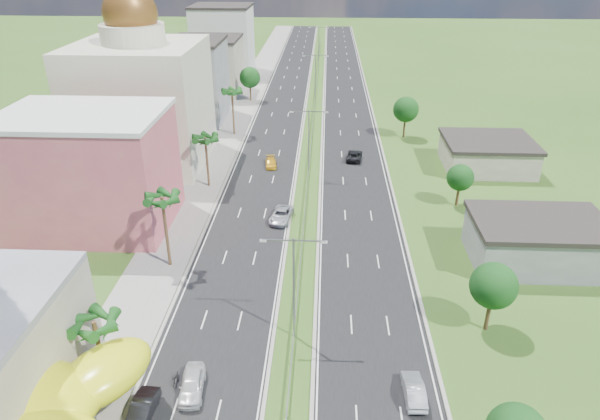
# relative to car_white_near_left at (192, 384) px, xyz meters

# --- Properties ---
(ground) EXTENTS (500.00, 500.00, 0.00)m
(ground) POSITION_rel_car_white_near_left_xyz_m (8.27, -2.33, -0.87)
(ground) COLOR #2D5119
(ground) RESTS_ON ground
(road_left) EXTENTS (11.00, 260.00, 0.04)m
(road_left) POSITION_rel_car_white_near_left_xyz_m (0.77, 87.67, -0.85)
(road_left) COLOR black
(road_left) RESTS_ON ground
(road_right) EXTENTS (11.00, 260.00, 0.04)m
(road_right) POSITION_rel_car_white_near_left_xyz_m (15.77, 87.67, -0.85)
(road_right) COLOR black
(road_right) RESTS_ON ground
(sidewalk_left) EXTENTS (7.00, 260.00, 0.12)m
(sidewalk_left) POSITION_rel_car_white_near_left_xyz_m (-8.73, 87.67, -0.81)
(sidewalk_left) COLOR gray
(sidewalk_left) RESTS_ON ground
(median_guardrail) EXTENTS (0.10, 216.06, 0.76)m
(median_guardrail) POSITION_rel_car_white_near_left_xyz_m (8.27, 69.66, -0.25)
(median_guardrail) COLOR gray
(median_guardrail) RESTS_ON ground
(streetlight_median_b) EXTENTS (6.04, 0.25, 11.00)m
(streetlight_median_b) POSITION_rel_car_white_near_left_xyz_m (8.27, 7.67, 5.88)
(streetlight_median_b) COLOR gray
(streetlight_median_b) RESTS_ON ground
(streetlight_median_c) EXTENTS (6.04, 0.25, 11.00)m
(streetlight_median_c) POSITION_rel_car_white_near_left_xyz_m (8.27, 47.67, 5.88)
(streetlight_median_c) COLOR gray
(streetlight_median_c) RESTS_ON ground
(streetlight_median_d) EXTENTS (6.04, 0.25, 11.00)m
(streetlight_median_d) POSITION_rel_car_white_near_left_xyz_m (8.27, 92.67, 5.88)
(streetlight_median_d) COLOR gray
(streetlight_median_d) RESTS_ON ground
(streetlight_median_e) EXTENTS (6.04, 0.25, 11.00)m
(streetlight_median_e) POSITION_rel_car_white_near_left_xyz_m (8.27, 137.67, 5.88)
(streetlight_median_e) COLOR gray
(streetlight_median_e) RESTS_ON ground
(lime_canopy) EXTENTS (18.00, 15.00, 7.40)m
(lime_canopy) POSITION_rel_car_white_near_left_xyz_m (-11.73, -6.33, 4.12)
(lime_canopy) COLOR yellow
(lime_canopy) RESTS_ON ground
(pink_shophouse) EXTENTS (20.00, 15.00, 15.00)m
(pink_shophouse) POSITION_rel_car_white_near_left_xyz_m (-19.73, 29.67, 6.63)
(pink_shophouse) COLOR #C24F65
(pink_shophouse) RESTS_ON ground
(domed_building) EXTENTS (20.00, 20.00, 28.70)m
(domed_building) POSITION_rel_car_white_near_left_xyz_m (-19.73, 52.67, 10.48)
(domed_building) COLOR beige
(domed_building) RESTS_ON ground
(midrise_grey) EXTENTS (16.00, 15.00, 16.00)m
(midrise_grey) POSITION_rel_car_white_near_left_xyz_m (-18.73, 77.67, 7.13)
(midrise_grey) COLOR gray
(midrise_grey) RESTS_ON ground
(midrise_beige) EXTENTS (16.00, 15.00, 13.00)m
(midrise_beige) POSITION_rel_car_white_near_left_xyz_m (-18.73, 99.67, 5.63)
(midrise_beige) COLOR gray
(midrise_beige) RESTS_ON ground
(midrise_white) EXTENTS (16.00, 15.00, 18.00)m
(midrise_white) POSITION_rel_car_white_near_left_xyz_m (-18.73, 122.67, 8.13)
(midrise_white) COLOR silver
(midrise_white) RESTS_ON ground
(shed_near) EXTENTS (15.00, 10.00, 5.00)m
(shed_near) POSITION_rel_car_white_near_left_xyz_m (36.27, 22.67, 1.63)
(shed_near) COLOR gray
(shed_near) RESTS_ON ground
(shed_far) EXTENTS (14.00, 12.00, 4.40)m
(shed_far) POSITION_rel_car_white_near_left_xyz_m (38.27, 52.67, 1.33)
(shed_far) COLOR gray
(shed_far) RESTS_ON ground
(palm_tree_b) EXTENTS (3.60, 3.60, 8.10)m
(palm_tree_b) POSITION_rel_car_white_near_left_xyz_m (-7.23, -0.33, 6.19)
(palm_tree_b) COLOR #47301C
(palm_tree_b) RESTS_ON ground
(palm_tree_c) EXTENTS (3.60, 3.60, 9.60)m
(palm_tree_c) POSITION_rel_car_white_near_left_xyz_m (-7.23, 19.67, 7.63)
(palm_tree_c) COLOR #47301C
(palm_tree_c) RESTS_ON ground
(palm_tree_d) EXTENTS (3.60, 3.60, 8.60)m
(palm_tree_d) POSITION_rel_car_white_near_left_xyz_m (-7.23, 42.67, 6.67)
(palm_tree_d) COLOR #47301C
(palm_tree_d) RESTS_ON ground
(palm_tree_e) EXTENTS (3.60, 3.60, 9.40)m
(palm_tree_e) POSITION_rel_car_white_near_left_xyz_m (-7.23, 67.67, 7.44)
(palm_tree_e) COLOR #47301C
(palm_tree_e) RESTS_ON ground
(leafy_tree_lfar) EXTENTS (4.90, 4.90, 8.05)m
(leafy_tree_lfar) POSITION_rel_car_white_near_left_xyz_m (-7.23, 92.67, 4.71)
(leafy_tree_lfar) COLOR #47301C
(leafy_tree_lfar) RESTS_ON ground
(leafy_tree_rb) EXTENTS (4.55, 4.55, 7.47)m
(leafy_tree_rb) POSITION_rel_car_white_near_left_xyz_m (27.27, 9.67, 4.31)
(leafy_tree_rb) COLOR #47301C
(leafy_tree_rb) RESTS_ON ground
(leafy_tree_rc) EXTENTS (3.85, 3.85, 6.33)m
(leafy_tree_rc) POSITION_rel_car_white_near_left_xyz_m (30.27, 37.67, 3.50)
(leafy_tree_rc) COLOR #47301C
(leafy_tree_rc) RESTS_ON ground
(leafy_tree_rd) EXTENTS (4.90, 4.90, 8.05)m
(leafy_tree_rd) POSITION_rel_car_white_near_left_xyz_m (26.27, 67.67, 4.71)
(leafy_tree_rd) COLOR #47301C
(leafy_tree_rd) RESTS_ON ground
(car_white_near_left) EXTENTS (2.38, 5.03, 1.66)m
(car_white_near_left) POSITION_rel_car_white_near_left_xyz_m (0.00, 0.00, 0.00)
(car_white_near_left) COLOR silver
(car_white_near_left) RESTS_ON road_left
(car_dark_left) EXTENTS (1.87, 4.86, 1.58)m
(car_dark_left) POSITION_rel_car_white_near_left_xyz_m (-3.39, -3.00, -0.04)
(car_dark_left) COLOR black
(car_dark_left) RESTS_ON road_left
(car_silver_mid_left) EXTENTS (3.40, 5.90, 1.55)m
(car_silver_mid_left) POSITION_rel_car_white_near_left_xyz_m (5.07, 31.71, -0.06)
(car_silver_mid_left) COLOR #A8AAB0
(car_silver_mid_left) RESTS_ON road_left
(car_yellow_far_left) EXTENTS (2.36, 4.62, 1.28)m
(car_yellow_far_left) POSITION_rel_car_white_near_left_xyz_m (1.72, 51.29, -0.19)
(car_yellow_far_left) COLOR gold
(car_yellow_far_left) RESTS_ON road_left
(car_silver_right) EXTENTS (1.73, 4.64, 1.52)m
(car_silver_right) POSITION_rel_car_white_near_left_xyz_m (18.82, 0.34, -0.07)
(car_silver_right) COLOR #A8ABB0
(car_silver_right) RESTS_ON road_right
(car_dark_far_right) EXTENTS (3.23, 5.70, 1.50)m
(car_dark_far_right) POSITION_rel_car_white_near_left_xyz_m (16.09, 55.16, -0.08)
(car_dark_far_right) COLOR black
(car_dark_far_right) RESTS_ON road_right
(motorcycle) EXTENTS (0.60, 1.78, 1.13)m
(motorcycle) POSITION_rel_car_white_near_left_xyz_m (-1.75, 1.03, -0.27)
(motorcycle) COLOR black
(motorcycle) RESTS_ON road_left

